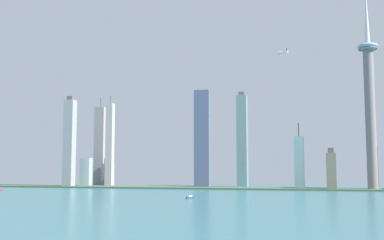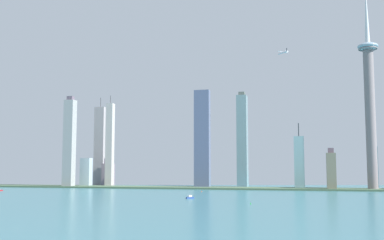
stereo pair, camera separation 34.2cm
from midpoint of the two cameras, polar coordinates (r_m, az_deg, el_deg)
ground_plane at (r=321.30m, az=-20.41°, el=-11.98°), size 6000.00×6000.00×0.00m
waterfront_pier at (r=832.08m, az=1.72°, el=-8.21°), size 899.02×65.31×2.87m
observation_tower at (r=827.72m, az=20.68°, el=2.69°), size 33.31×33.31×343.05m
skyscraper_0 at (r=923.72m, az=-9.93°, el=-2.98°), size 13.68×12.46×176.70m
skyscraper_1 at (r=836.30m, az=12.84°, el=-5.03°), size 16.94×14.65×113.79m
skyscraper_2 at (r=912.28m, az=-14.62°, el=-2.68°), size 18.89×16.82×170.99m
skyscraper_3 at (r=925.70m, az=6.10°, el=-2.43°), size 19.41×25.27×184.94m
skyscraper_4 at (r=854.30m, az=1.23°, el=-2.28°), size 27.75×14.88×177.68m
skyscraper_5 at (r=934.98m, az=-12.72°, el=-6.21°), size 19.89×14.27×55.00m
skyscraper_6 at (r=891.74m, az=20.99°, el=-5.38°), size 17.23×13.84×86.35m
skyscraper_7 at (r=972.69m, az=-10.13°, el=-6.41°), size 19.59×21.93×55.10m
skyscraper_8 at (r=802.21m, az=16.49°, el=-5.89°), size 14.74×20.00×68.57m
skyscraper_9 at (r=1002.46m, az=-11.10°, el=-3.10°), size 21.43×14.45×183.53m
boat_1 at (r=566.58m, az=-0.24°, el=-9.34°), size 9.61×8.52×4.16m
channel_buoy_0 at (r=725.28m, az=1.16°, el=-8.60°), size 1.60×1.60×1.97m
channel_buoy_1 at (r=482.48m, az=7.10°, el=-9.96°), size 1.16×1.16×2.31m
airplane at (r=842.66m, az=10.93°, el=8.01°), size 19.55×20.14×7.24m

